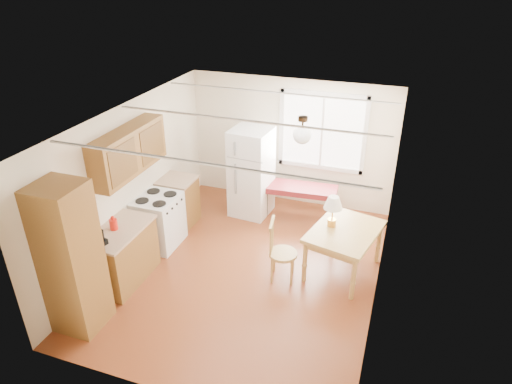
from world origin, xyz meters
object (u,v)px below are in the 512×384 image
at_px(refrigerator, 251,172).
at_px(chair, 277,247).
at_px(bench, 300,190).
at_px(dining_table, 345,236).

xyz_separation_m(refrigerator, chair, (1.06, -1.80, -0.28)).
bearing_deg(bench, dining_table, -57.57).
bearing_deg(dining_table, bench, 139.97).
xyz_separation_m(refrigerator, dining_table, (1.99, -1.31, -0.19)).
relative_size(bench, dining_table, 1.01).
relative_size(refrigerator, dining_table, 1.21).
height_order(refrigerator, dining_table, refrigerator).
xyz_separation_m(refrigerator, bench, (0.91, 0.14, -0.28)).
relative_size(refrigerator, chair, 1.72).
height_order(dining_table, chair, chair).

